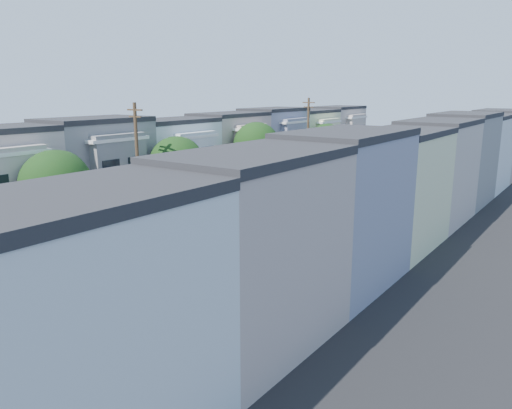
{
  "coord_description": "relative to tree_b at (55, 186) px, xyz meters",
  "views": [
    {
      "loc": [
        23.01,
        -23.41,
        11.09
      ],
      "look_at": [
        0.63,
        7.84,
        2.2
      ],
      "focal_mm": 35.0,
      "sensor_mm": 36.0,
      "label": 1
    }
  ],
  "objects": [
    {
      "name": "ground",
      "position": [
        6.3,
        5.04,
        -4.94
      ],
      "size": [
        160.0,
        160.0,
        0.0
      ],
      "primitive_type": "plane",
      "color": "black",
      "rests_on": "ground"
    },
    {
      "name": "road_slab",
      "position": [
        6.3,
        20.04,
        -4.93
      ],
      "size": [
        12.0,
        70.0,
        0.02
      ],
      "primitive_type": "cube",
      "color": "black",
      "rests_on": "ground"
    },
    {
      "name": "curb_left",
      "position": [
        0.25,
        20.04,
        -4.86
      ],
      "size": [
        0.3,
        70.0,
        0.15
      ],
      "primitive_type": "cube",
      "color": "gray",
      "rests_on": "ground"
    },
    {
      "name": "curb_right",
      "position": [
        12.35,
        20.04,
        -4.86
      ],
      "size": [
        0.3,
        70.0,
        0.15
      ],
      "primitive_type": "cube",
      "color": "gray",
      "rests_on": "ground"
    },
    {
      "name": "sidewalk_left",
      "position": [
        -1.05,
        20.04,
        -4.86
      ],
      "size": [
        2.6,
        70.0,
        0.15
      ],
      "primitive_type": "cube",
      "color": "gray",
      "rests_on": "ground"
    },
    {
      "name": "sidewalk_right",
      "position": [
        13.65,
        20.04,
        -4.86
      ],
      "size": [
        2.6,
        70.0,
        0.15
      ],
      "primitive_type": "cube",
      "color": "gray",
      "rests_on": "ground"
    },
    {
      "name": "centerline",
      "position": [
        6.3,
        20.04,
        -4.94
      ],
      "size": [
        0.12,
        70.0,
        0.01
      ],
      "primitive_type": "cube",
      "color": "gold",
      "rests_on": "ground"
    },
    {
      "name": "townhouse_row_left",
      "position": [
        -4.85,
        20.04,
        -4.94
      ],
      "size": [
        5.0,
        70.0,
        8.5
      ],
      "primitive_type": "cube",
      "color": "beige",
      "rests_on": "ground"
    },
    {
      "name": "townhouse_row_right",
      "position": [
        17.45,
        20.04,
        -4.94
      ],
      "size": [
        5.0,
        70.0,
        8.5
      ],
      "primitive_type": "cube",
      "color": "beige",
      "rests_on": "ground"
    },
    {
      "name": "tree_b",
      "position": [
        0.0,
        0.0,
        0.0
      ],
      "size": [
        4.7,
        4.7,
        7.31
      ],
      "color": "black",
      "rests_on": "ground"
    },
    {
      "name": "tree_c",
      "position": [
        -0.0,
        11.16,
        0.05
      ],
      "size": [
        4.7,
        4.7,
        7.36
      ],
      "color": "black",
      "rests_on": "ground"
    },
    {
      "name": "tree_d",
      "position": [
        -0.0,
        22.48,
        0.63
      ],
      "size": [
        4.7,
        4.7,
        7.94
      ],
      "color": "black",
      "rests_on": "ground"
    },
    {
      "name": "tree_e",
      "position": [
        -0.0,
        37.66,
        -0.26
      ],
      "size": [
        4.53,
        4.53,
        6.97
      ],
      "color": "black",
      "rests_on": "ground"
    },
    {
      "name": "tree_far_r",
      "position": [
        13.2,
        35.13,
        -1.22
      ],
      "size": [
        2.86,
        2.86,
        5.21
      ],
      "color": "black",
      "rests_on": "ground"
    },
    {
      "name": "utility_pole_near",
      "position": [
        0.0,
        7.04,
        0.21
      ],
      "size": [
        1.6,
        0.26,
        10.0
      ],
      "color": "#42301E",
      "rests_on": "ground"
    },
    {
      "name": "utility_pole_far",
      "position": [
        0.0,
        33.04,
        0.21
      ],
      "size": [
        1.6,
        0.26,
        10.0
      ],
      "color": "#42301E",
      "rests_on": "ground"
    },
    {
      "name": "fedex_truck",
      "position": [
        7.68,
        12.03,
        -3.31
      ],
      "size": [
        2.34,
        6.07,
        2.91
      ],
      "rotation": [
        0.0,
        0.0,
        -0.11
      ],
      "color": "white",
      "rests_on": "ground"
    },
    {
      "name": "lead_sedan",
      "position": [
        8.91,
        23.61,
        -4.27
      ],
      "size": [
        1.97,
        4.18,
        1.34
      ],
      "primitive_type": "imported",
      "rotation": [
        0.0,
        0.0,
        -0.14
      ],
      "color": "black",
      "rests_on": "ground"
    },
    {
      "name": "parked_left_b",
      "position": [
        1.4,
        -1.62,
        -4.31
      ],
      "size": [
        1.8,
        4.18,
        1.25
      ],
      "primitive_type": "imported",
      "rotation": [
        0.0,
        0.0,
        0.01
      ],
      "color": "#10213F",
      "rests_on": "ground"
    },
    {
      "name": "parked_left_c",
      "position": [
        1.4,
        5.23,
        -4.26
      ],
      "size": [
        2.35,
        4.94,
        1.36
      ],
      "primitive_type": "imported",
      "rotation": [
        0.0,
        0.0,
        -0.02
      ],
      "color": "#99999A",
      "rests_on": "ground"
    },
    {
      "name": "parked_left_d",
      "position": [
        1.4,
        16.46,
        -4.22
      ],
      "size": [
        2.06,
        4.54,
        1.43
      ],
      "primitive_type": "imported",
      "rotation": [
        0.0,
        0.0,
        0.09
      ],
      "color": "#3A0A15",
      "rests_on": "ground"
    },
    {
      "name": "parked_right_a",
      "position": [
        11.2,
        -4.35,
        -4.18
      ],
      "size": [
        1.97,
        4.75,
        1.52
      ],
      "primitive_type": "imported",
      "rotation": [
        0.0,
        0.0,
        0.04
      ],
      "color": "#2C3235",
      "rests_on": "ground"
    },
    {
      "name": "parked_right_b",
      "position": [
        11.2,
        1.15,
        -4.16
      ],
      "size": [
        2.17,
        4.89,
        1.54
      ],
      "primitive_type": "imported",
      "rotation": [
        0.0,
        0.0,
        0.07
      ],
      "color": "white",
      "rests_on": "ground"
    },
    {
      "name": "parked_right_c",
      "position": [
        11.2,
        22.91,
        -4.22
      ],
      "size": [
        2.42,
        5.19,
        1.44
      ],
      "primitive_type": "imported",
      "rotation": [
        0.0,
        0.0,
        -0.01
      ],
      "color": "black",
      "rests_on": "ground"
    },
    {
      "name": "parked_right_d",
      "position": [
        11.2,
        31.53,
        -4.28
      ],
      "size": [
        1.89,
        4.18,
        1.32
      ],
      "primitive_type": "imported",
      "rotation": [
        0.0,
        0.0,
        -0.08
      ],
      "color": "black",
      "rests_on": "ground"
    },
    {
      "name": "motorcycle",
      "position": [
        11.72,
        -7.25,
        -4.55
      ],
      "size": [
        0.25,
        1.84,
        0.73
      ],
      "rotation": [
        0.0,
        0.0,
        0.27
      ],
      "color": "black",
      "rests_on": "ground"
    }
  ]
}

